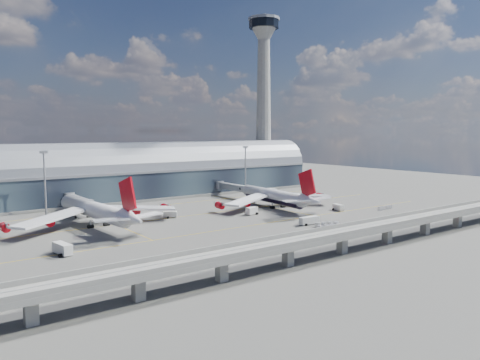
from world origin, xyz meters
TOP-DOWN VIEW (x-y plane):
  - ground at (0.00, 0.00)m, footprint 500.00×500.00m
  - taxi_lines at (0.00, 22.11)m, footprint 200.00×80.12m
  - terminal at (0.00, 77.99)m, footprint 200.00×30.00m
  - control_tower at (85.00, 83.00)m, footprint 19.00×19.00m
  - guideway at (-0.00, -55.00)m, footprint 220.00×8.50m
  - floodlight_mast_left at (-50.00, 55.00)m, footprint 3.00×0.70m
  - floodlight_mast_right at (50.00, 55.00)m, footprint 3.00×0.70m
  - airliner_left at (-41.41, 21.36)m, footprint 61.88×65.03m
  - airliner_right at (36.06, 14.97)m, footprint 56.93×59.53m
  - jet_bridge_left at (-38.07, 53.12)m, footprint 4.40×28.00m
  - jet_bridge_right at (39.71, 51.18)m, footprint 4.40×32.00m
  - service_truck_0 at (-62.18, -10.55)m, footprint 3.61×7.91m
  - service_truck_1 at (16.78, 6.96)m, footprint 5.54×3.41m
  - service_truck_2 at (21.06, -21.21)m, footprint 8.05×2.85m
  - service_truck_3 at (52.52, -6.87)m, footprint 2.98×5.64m
  - service_truck_4 at (63.14, 48.79)m, footprint 3.08×5.46m
  - service_truck_5 at (-12.73, 20.59)m, footprint 5.41×4.45m
  - cargo_train_0 at (20.68, -31.24)m, footprint 9.47×3.76m
  - cargo_train_1 at (23.55, -27.51)m, footprint 8.95×5.07m
  - cargo_train_2 at (70.62, -17.10)m, footprint 8.73×1.64m

SIDE VIEW (x-z plane):
  - ground at x=0.00m, z-range 0.00..0.00m
  - taxi_lines at x=0.00m, z-range 0.00..0.01m
  - cargo_train_2 at x=70.62m, z-range 0.03..1.48m
  - cargo_train_1 at x=23.55m, z-range 0.03..1.56m
  - cargo_train_0 at x=20.68m, z-range 0.03..1.60m
  - service_truck_5 at x=-12.73m, z-range 0.03..2.52m
  - service_truck_3 at x=52.52m, z-range 0.03..2.62m
  - service_truck_2 at x=21.06m, z-range 0.06..2.93m
  - service_truck_1 at x=16.78m, z-range 0.01..3.01m
  - service_truck_4 at x=63.14m, z-range 0.01..3.04m
  - service_truck_0 at x=-62.18m, z-range 0.05..3.21m
  - airliner_right at x=36.06m, z-range -4.54..14.33m
  - jet_bridge_left at x=-38.07m, z-range 1.55..8.80m
  - jet_bridge_right at x=39.71m, z-range 1.56..8.81m
  - guideway at x=0.00m, z-range 1.69..8.89m
  - airliner_left at x=-41.41m, z-range -4.24..15.56m
  - terminal at x=0.00m, z-range -2.66..25.34m
  - floodlight_mast_left at x=-50.00m, z-range 0.78..26.48m
  - floodlight_mast_right at x=50.00m, z-range 0.78..26.48m
  - control_tower at x=85.00m, z-range 0.14..103.14m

